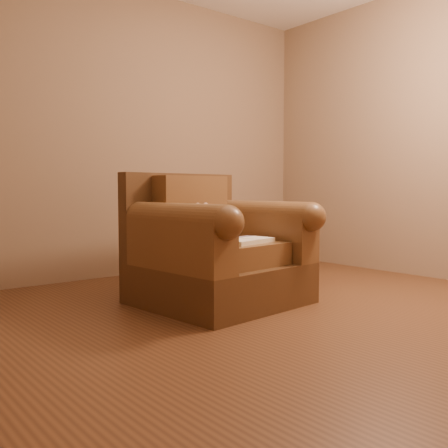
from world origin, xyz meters
TOP-DOWN VIEW (x-y plane):
  - floor at (0.00, 0.00)m, footprint 4.00×4.00m
  - room at (0.00, 0.00)m, footprint 4.02×4.02m
  - armchair at (-0.18, 0.56)m, footprint 1.13×1.08m
  - teddy_bear at (-0.21, 0.64)m, footprint 0.20×0.23m
  - guidebook at (-0.12, 0.31)m, footprint 0.44×0.32m
  - side_table at (0.73, 0.62)m, footprint 0.41×0.41m

SIDE VIEW (x-z plane):
  - floor at x=0.00m, z-range 0.00..0.00m
  - side_table at x=0.73m, z-range 0.02..0.60m
  - armchair at x=-0.18m, z-range -0.11..0.83m
  - guidebook at x=-0.12m, z-range 0.45..0.48m
  - teddy_bear at x=-0.21m, z-range 0.41..0.69m
  - room at x=0.00m, z-range 0.36..3.07m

